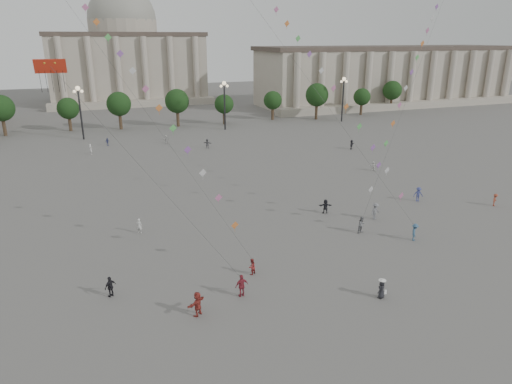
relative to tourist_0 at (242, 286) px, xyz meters
name	(u,v)px	position (x,y,z in m)	size (l,w,h in m)	color
ground	(300,303)	(3.93, -2.54, -0.96)	(360.00, 360.00, 0.00)	#53514E
hall_east	(388,76)	(78.93, 91.35, 7.47)	(84.00, 26.22, 17.20)	#A19687
hall_central	(126,55)	(3.93, 126.68, 13.28)	(48.30, 34.30, 35.50)	#A19687
tree_row	(151,104)	(3.93, 75.46, 4.44)	(137.12, 5.12, 8.00)	#3A2C1D
lamp_post_mid_west	(79,103)	(-11.07, 67.46, 6.40)	(2.00, 0.90, 10.65)	#262628
lamp_post_mid_east	(224,96)	(18.93, 67.46, 6.40)	(2.00, 0.90, 10.65)	#262628
lamp_post_far_east	(343,91)	(48.93, 67.46, 6.40)	(2.00, 0.90, 10.65)	#262628
person_crowd_0	(107,142)	(-6.86, 59.84, -0.21)	(0.87, 0.36, 1.49)	navy
person_crowd_3	(325,206)	(15.10, 13.86, -0.11)	(1.57, 0.50, 1.70)	#222228
person_crowd_4	(166,139)	(4.00, 57.68, -0.14)	(1.52, 0.48, 1.64)	beige
person_crowd_6	(375,211)	(19.48, 10.18, 0.01)	(1.25, 0.72, 1.94)	slate
person_crowd_7	(373,166)	(30.86, 27.33, -0.22)	(1.37, 0.44, 1.48)	silver
person_crowd_8	(495,200)	(35.81, 8.73, -0.18)	(1.01, 0.58, 1.56)	#973E29
person_crowd_9	(352,145)	(35.35, 40.95, -0.08)	(1.62, 0.52, 1.75)	black
person_crowd_10	(91,149)	(-10.02, 53.64, -0.02)	(0.68, 0.45, 1.87)	silver
person_crowd_12	(207,143)	(10.54, 51.05, -0.05)	(1.67, 0.53, 1.80)	slate
person_crowd_13	(139,226)	(-6.15, 15.60, -0.13)	(0.60, 0.39, 1.65)	beige
person_crowd_14	(418,194)	(28.07, 13.41, -0.02)	(1.21, 0.69, 1.87)	#383F7E
tourist_0	(242,286)	(0.00, 0.00, 0.00)	(1.12, 0.47, 1.91)	maroon
tourist_2	(198,304)	(-3.92, -1.34, 0.01)	(1.78, 0.57, 1.92)	#9A312A
tourist_4	(110,287)	(-9.82, 3.63, -0.07)	(1.03, 0.43, 1.76)	black
kite_flyer_0	(252,267)	(1.96, 3.08, -0.21)	(0.72, 0.56, 1.49)	maroon
kite_flyer_1	(415,232)	(19.92, 3.92, -0.05)	(1.17, 0.67, 1.81)	#355879
kite_flyer_2	(362,225)	(15.92, 7.44, -0.04)	(0.89, 0.69, 1.83)	slate
hat_person	(382,288)	(10.33, -4.09, -0.12)	(0.90, 0.76, 1.69)	black
dragon_kite	(54,78)	(-11.99, 7.00, 15.88)	(7.19, 3.81, 21.37)	red
kite_train_east	(438,7)	(38.32, 25.74, 22.85)	(42.11, 34.06, 68.68)	#3F3F3F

